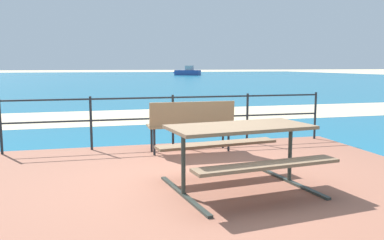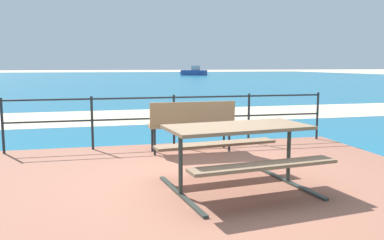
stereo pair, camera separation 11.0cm
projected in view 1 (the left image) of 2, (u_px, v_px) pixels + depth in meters
The scene contains 8 objects.
ground_plane at pixel (209, 185), 5.28m from camera, with size 240.00×240.00×0.00m, color beige.
patio_paving at pixel (209, 183), 5.27m from camera, with size 6.40×5.20×0.06m, color #935B47.
sea_water at pixel (103, 79), 43.69m from camera, with size 90.00×90.00×0.01m, color #196B8E.
beach_strip at pixel (141, 116), 12.29m from camera, with size 54.00×3.61×0.01m, color beige.
picnic_table at pixel (240, 141), 4.84m from camera, with size 1.88×1.72×0.78m.
park_bench at pixel (191, 121), 6.91m from camera, with size 1.47×0.41×0.89m.
railing_fence at pixel (173, 113), 7.46m from camera, with size 5.94×0.04×0.95m.
boat_near at pixel (187, 72), 60.73m from camera, with size 4.13×3.26×1.44m.
Camera 1 is at (-1.48, -4.90, 1.56)m, focal length 37.79 mm.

